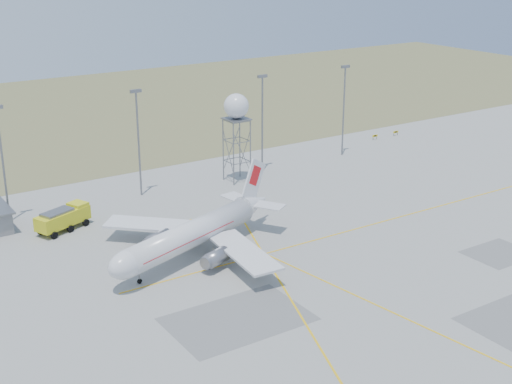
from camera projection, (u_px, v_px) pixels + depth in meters
ground at (434, 325)px, 90.28m from camera, size 400.00×400.00×0.00m
grass_strip at (63, 115)px, 200.64m from camera, size 400.00×120.00×0.03m
mast_a at (2, 155)px, 120.14m from camera, size 2.20×0.50×20.50m
mast_b at (138, 134)px, 133.14m from camera, size 2.20×0.50×20.50m
mast_c at (262, 115)px, 147.69m from camera, size 2.20×0.50×20.50m
mast_d at (344, 103)px, 159.13m from camera, size 2.20×0.50×20.50m
taxi_sign_near at (375, 136)px, 175.64m from camera, size 1.60×0.17×1.20m
taxi_sign_far at (396, 132)px, 179.28m from camera, size 1.60×0.17×1.20m
airliner_main at (193, 234)px, 108.96m from camera, size 34.68×32.62×12.15m
radar_tower at (237, 133)px, 141.96m from camera, size 4.97×4.97×17.99m
fire_truck at (64, 219)px, 119.89m from camera, size 10.20×6.70×3.88m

